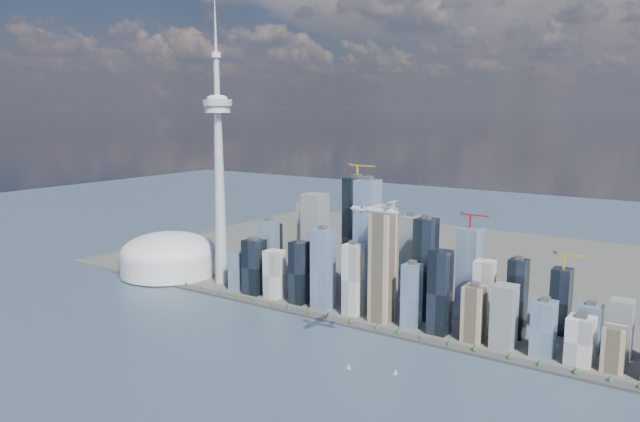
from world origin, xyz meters
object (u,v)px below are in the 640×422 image
Objects in this scene: sailboat_west at (349,367)px; needle_tower at (219,165)px; sailboat_east at (396,373)px; dome_stadium at (169,256)px; airplane at (374,210)px.

needle_tower is at bearing 164.63° from sailboat_west.
sailboat_west is 63.13m from sailboat_east.
dome_stadium is 598.78m from sailboat_west.
dome_stadium is at bearing 162.53° from airplane.
dome_stadium is at bearing 160.80° from sailboat_east.
needle_tower reaches higher than sailboat_east.
needle_tower is 569.30m from sailboat_east.
airplane is (592.10, -183.20, 177.23)m from dome_stadium.
needle_tower is 526.16m from sailboat_west.
sailboat_east is at bearing 28.39° from sailboat_west.
needle_tower is 241.40m from dome_stadium.
sailboat_west is at bearing -19.15° from dome_stadium.
airplane reaches higher than dome_stadium.
dome_stadium is 650.24m from sailboat_east.
sailboat_east is (484.68, -186.75, -233.05)m from needle_tower.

